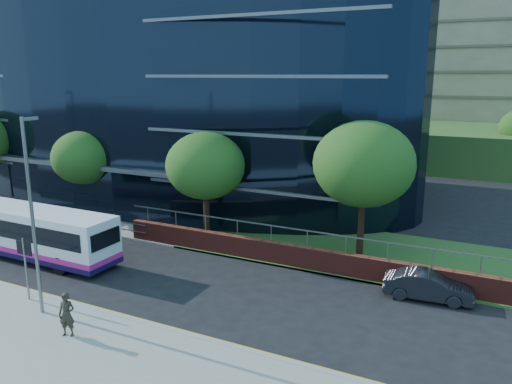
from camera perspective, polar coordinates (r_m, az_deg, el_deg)
The scene contains 12 objects.
far_forecourt at distance 39.74m, azimuth -20.14°, elevation -1.59°, with size 50.00×8.00×0.10m, color gray.
glass_office at distance 44.63m, azimuth -9.85°, elevation 10.92°, with size 44.00×23.10×16.00m.
retaining_wall at distance 24.34m, azimuth 19.33°, elevation -9.42°, with size 34.00×0.40×2.11m.
guard_railings at distance 38.58m, azimuth -26.57°, elevation -1.44°, with size 24.00×0.05×1.10m.
street_sign at distance 23.63m, azimuth -24.92°, elevation -6.63°, with size 0.85×0.09×2.80m.
tree_far_b at distance 35.76m, azimuth -19.08°, elevation 3.73°, with size 4.29×4.29×6.05m.
tree_far_c at distance 29.07m, azimuth -5.80°, elevation 2.99°, with size 4.62×4.62×6.51m.
tree_far_d at distance 26.33m, azimuth 12.23°, elevation 3.12°, with size 5.28×5.28×7.44m.
streetlight_east at distance 21.50m, azimuth -24.20°, elevation -2.07°, with size 0.15×0.77×8.00m.
city_bus at distance 29.18m, azimuth -23.93°, elevation -4.29°, with size 10.19×2.37×2.75m.
parked_car at distance 23.60m, azimuth 19.09°, elevation -10.09°, with size 1.33×3.80×1.25m, color black.
pedestrian_b at distance 20.36m, azimuth -20.82°, elevation -12.96°, with size 0.62×0.41×1.69m, color #2D291F.
Camera 1 is at (22.31, -15.16, 9.71)m, focal length 35.00 mm.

